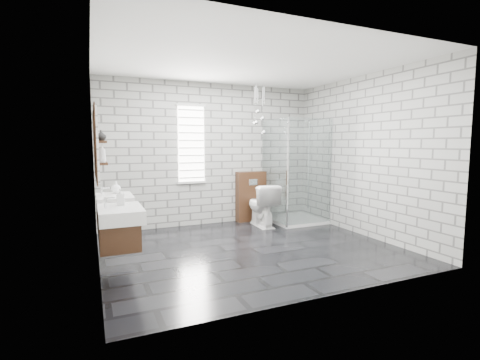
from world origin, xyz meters
TOP-DOWN VIEW (x-y plane):
  - floor at (0.00, 0.00)m, footprint 4.20×3.60m
  - ceiling at (0.00, 0.00)m, footprint 4.20×3.60m
  - wall_back at (0.00, 1.81)m, footprint 4.20×0.02m
  - wall_front at (0.00, -1.81)m, footprint 4.20×0.02m
  - wall_left at (-2.11, 0.00)m, footprint 0.02×3.60m
  - wall_right at (2.11, 0.00)m, footprint 0.02×3.60m
  - vanity_left at (-1.91, -0.54)m, footprint 0.47×0.70m
  - vanity_right at (-1.91, 0.47)m, footprint 0.47×0.70m
  - shelf_lower at (-2.03, -0.05)m, footprint 0.14×0.30m
  - shelf_upper at (-2.03, -0.05)m, footprint 0.14×0.30m
  - window at (-0.40, 1.78)m, footprint 0.56×0.05m
  - cistern_panel at (0.80, 1.70)m, footprint 0.60×0.20m
  - flush_plate at (0.80, 1.60)m, footprint 0.18×0.01m
  - shower_enclosure at (1.50, 1.18)m, footprint 1.00×1.00m
  - pendant_cluster at (0.81, 1.38)m, footprint 0.30×0.23m
  - toilet at (0.80, 1.22)m, footprint 0.49×0.81m
  - soap_bottle_a at (-1.85, -0.38)m, footprint 0.10×0.10m
  - soap_bottle_b at (-1.83, 0.67)m, footprint 0.16×0.16m
  - soap_bottle_c at (-2.02, -0.15)m, footprint 0.11×0.11m
  - vase at (-2.02, -0.03)m, footprint 0.14×0.14m

SIDE VIEW (x-z plane):
  - floor at x=0.00m, z-range -0.02..0.00m
  - toilet at x=0.80m, z-range 0.00..0.80m
  - cistern_panel at x=0.80m, z-range 0.00..1.00m
  - shower_enclosure at x=1.50m, z-range -0.51..1.52m
  - vanity_left at x=-1.91m, z-range -0.03..1.54m
  - vanity_right at x=-1.91m, z-range -0.03..1.54m
  - flush_plate at x=0.80m, z-range 0.74..0.86m
  - soap_bottle_b at x=-1.83m, z-range 0.85..1.02m
  - soap_bottle_a at x=-1.85m, z-range 0.85..1.05m
  - shelf_lower at x=-2.03m, z-range 1.31..1.33m
  - wall_back at x=0.00m, z-range 0.00..2.70m
  - wall_front at x=0.00m, z-range 0.00..2.70m
  - wall_left at x=-2.11m, z-range 0.00..2.70m
  - wall_right at x=2.11m, z-range 0.00..2.70m
  - soap_bottle_c at x=-2.02m, z-range 1.33..1.56m
  - window at x=-0.40m, z-range 0.81..2.29m
  - shelf_upper at x=-2.03m, z-range 1.57..1.59m
  - vase at x=-2.02m, z-range 1.59..1.72m
  - pendant_cluster at x=0.81m, z-range 1.50..2.48m
  - ceiling at x=0.00m, z-range 2.70..2.72m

